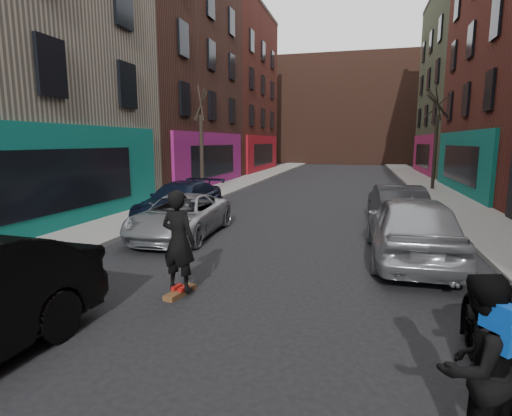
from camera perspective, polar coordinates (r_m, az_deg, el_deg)
The scene contains 13 objects.
sidewalk_left at distance 32.98m, azimuth 0.16°, elevation 4.48°, with size 2.50×84.00×0.13m, color gray.
sidewalk_right at distance 32.25m, azimuth 22.26°, elevation 3.67°, with size 2.50×84.00×0.13m, color gray.
buildings_left at distance 24.14m, azimuth -27.61°, elevation 21.17°, with size 12.00×56.00×16.50m, color #582319.
building_far at distance 58.00m, azimuth 12.95°, elevation 13.26°, with size 40.00×10.00×14.00m, color #47281E.
tree_left_far at distance 21.42m, azimuth -7.82°, elevation 10.58°, with size 2.00×2.00×6.50m, color black, non-canonical shape.
tree_right_far at distance 26.19m, azimuth 24.36°, elevation 9.95°, with size 2.00×2.00×6.80m, color black, non-canonical shape.
parked_left_far at distance 12.64m, azimuth -10.68°, elevation -1.11°, with size 2.15×4.66×1.29m, color #9A9DA3.
parked_left_end at distance 15.34m, azimuth -10.70°, elevation 0.98°, with size 1.99×4.90×1.42m, color black.
parked_right_far at distance 10.56m, azimuth 21.34°, elevation -2.57°, with size 2.00×4.97×1.69m, color #92959A.
parked_right_end at distance 14.85m, azimuth 19.40°, elevation 0.39°, with size 1.54×4.41×1.45m, color black.
skateboard at distance 8.03m, azimuth -10.77°, elevation -11.74°, with size 0.22×0.80×0.10m, color brown.
skateboarder at distance 7.72m, azimuth -11.01°, elevation -4.63°, with size 0.71×0.47×1.95m, color black.
pedestrian at distance 4.42m, azimuth 28.93°, elevation -19.15°, with size 1.10×1.06×1.79m.
Camera 1 is at (1.89, -1.83, 2.93)m, focal length 28.00 mm.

